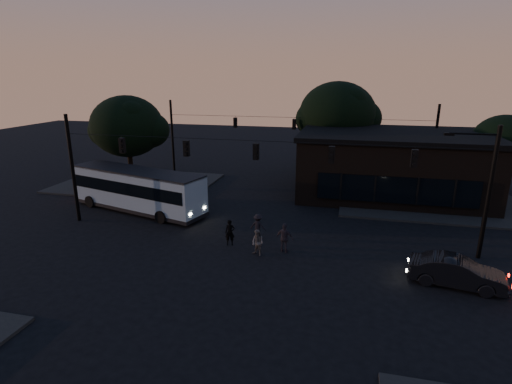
% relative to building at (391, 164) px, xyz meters
% --- Properties ---
extents(ground, '(120.00, 120.00, 0.00)m').
position_rel_building_xyz_m(ground, '(-9.00, -15.97, -2.71)').
color(ground, black).
rests_on(ground, ground).
extents(sidewalk_far_right, '(14.00, 10.00, 0.15)m').
position_rel_building_xyz_m(sidewalk_far_right, '(3.00, -1.97, -2.63)').
color(sidewalk_far_right, black).
rests_on(sidewalk_far_right, ground).
extents(sidewalk_far_left, '(14.00, 10.00, 0.15)m').
position_rel_building_xyz_m(sidewalk_far_left, '(-23.00, -1.97, -2.63)').
color(sidewalk_far_left, black).
rests_on(sidewalk_far_left, ground).
extents(building, '(15.40, 10.41, 5.40)m').
position_rel_building_xyz_m(building, '(0.00, 0.00, 0.00)').
color(building, black).
rests_on(building, ground).
extents(tree_behind, '(7.60, 7.60, 9.43)m').
position_rel_building_xyz_m(tree_behind, '(-5.00, 6.03, 3.48)').
color(tree_behind, black).
rests_on(tree_behind, ground).
extents(tree_right, '(5.20, 5.20, 6.86)m').
position_rel_building_xyz_m(tree_right, '(9.00, 2.03, 1.93)').
color(tree_right, black).
rests_on(tree_right, ground).
extents(tree_left, '(6.40, 6.40, 8.30)m').
position_rel_building_xyz_m(tree_left, '(-23.00, -2.97, 2.86)').
color(tree_left, black).
rests_on(tree_left, ground).
extents(signal_rig_near, '(26.24, 0.30, 7.50)m').
position_rel_building_xyz_m(signal_rig_near, '(-9.00, -11.97, 1.74)').
color(signal_rig_near, black).
rests_on(signal_rig_near, ground).
extents(signal_rig_far, '(26.24, 0.30, 7.50)m').
position_rel_building_xyz_m(signal_rig_far, '(-9.00, 4.03, 1.50)').
color(signal_rig_far, black).
rests_on(signal_rig_far, ground).
extents(bus, '(11.59, 5.56, 3.18)m').
position_rel_building_xyz_m(bus, '(-18.93, -9.03, -0.92)').
color(bus, '#889FAD').
rests_on(bus, ground).
extents(car, '(4.63, 2.32, 1.46)m').
position_rel_building_xyz_m(car, '(1.99, -15.67, -1.98)').
color(car, black).
rests_on(car, ground).
extents(pedestrian_a, '(0.66, 0.51, 1.61)m').
position_rel_building_xyz_m(pedestrian_a, '(-10.24, -13.56, -1.90)').
color(pedestrian_a, black).
rests_on(pedestrian_a, ground).
extents(pedestrian_b, '(0.93, 0.86, 1.55)m').
position_rel_building_xyz_m(pedestrian_b, '(-8.28, -14.59, -1.93)').
color(pedestrian_b, '#514D4A').
rests_on(pedestrian_b, ground).
extents(pedestrian_c, '(1.10, 0.62, 1.77)m').
position_rel_building_xyz_m(pedestrian_c, '(-6.84, -13.81, -1.82)').
color(pedestrian_c, '#28222A').
rests_on(pedestrian_c, ground).
extents(pedestrian_d, '(1.09, 0.70, 1.59)m').
position_rel_building_xyz_m(pedestrian_d, '(-8.84, -12.09, -1.91)').
color(pedestrian_d, black).
rests_on(pedestrian_d, ground).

